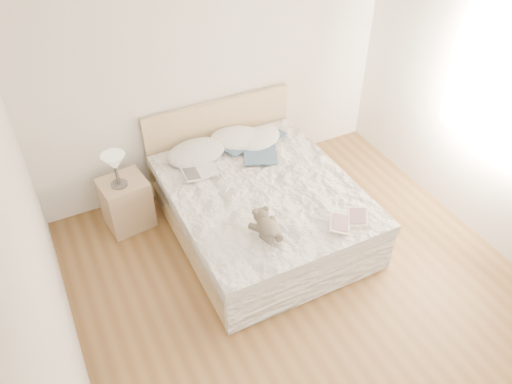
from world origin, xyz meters
TOP-DOWN VIEW (x-y plane):
  - floor at (0.00, 0.00)m, footprint 4.00×4.50m
  - ceiling at (0.00, 0.00)m, footprint 4.00×4.50m
  - wall_back at (0.00, 2.25)m, footprint 4.00×0.02m
  - wall_left at (-2.00, 0.00)m, footprint 0.02×4.50m
  - window at (1.99, 0.30)m, footprint 0.02×1.30m
  - bed at (0.00, 1.19)m, footprint 1.72×2.14m
  - nightstand at (-1.20, 1.86)m, footprint 0.50×0.45m
  - table_lamp at (-1.24, 1.82)m, footprint 0.28×0.28m
  - pillow_left at (-0.39, 1.89)m, footprint 0.68×0.51m
  - pillow_middle at (0.13, 1.93)m, footprint 0.76×0.68m
  - pillow_right at (0.33, 1.83)m, footprint 0.65×0.57m
  - blouse at (0.24, 1.64)m, footprint 0.72×0.74m
  - photo_book at (-0.47, 1.56)m, footprint 0.37×0.27m
  - childrens_book at (0.45, 0.31)m, footprint 0.46×0.43m
  - teddy_bear at (-0.28, 0.48)m, footprint 0.23×0.32m

SIDE VIEW (x-z plane):
  - floor at x=0.00m, z-range 0.00..0.00m
  - nightstand at x=-1.20m, z-range 0.00..0.56m
  - bed at x=0.00m, z-range -0.19..0.81m
  - blouse at x=0.24m, z-range 0.62..0.64m
  - photo_book at x=-0.47m, z-range 0.62..0.64m
  - childrens_book at x=0.45m, z-range 0.62..0.64m
  - pillow_left at x=-0.39m, z-range 0.54..0.74m
  - pillow_middle at x=0.13m, z-range 0.55..0.73m
  - pillow_right at x=0.33m, z-range 0.56..0.72m
  - teddy_bear at x=-0.28m, z-range 0.56..0.74m
  - table_lamp at x=-1.24m, z-range 0.64..1.01m
  - wall_back at x=0.00m, z-range 0.00..2.70m
  - wall_left at x=-2.00m, z-range 0.00..2.70m
  - window at x=1.99m, z-range 0.90..2.00m
  - ceiling at x=0.00m, z-range 2.70..2.70m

